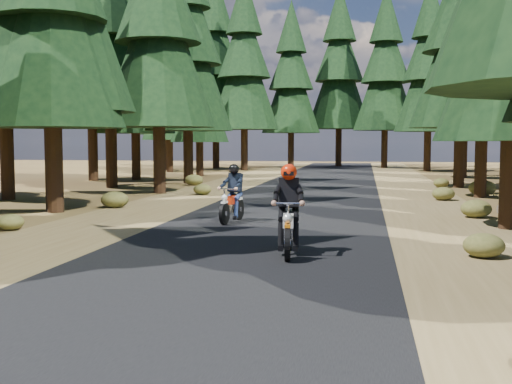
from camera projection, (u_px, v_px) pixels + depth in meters
ground at (244, 251)px, 13.07m from camera, size 120.00×120.00×0.00m
road at (277, 221)px, 17.98m from camera, size 6.00×100.00×0.01m
shoulder_l at (121, 218)px, 18.75m from camera, size 3.20×100.00×0.01m
shoulder_r at (447, 225)px, 17.21m from camera, size 3.20×100.00×0.01m
pine_forest at (319, 32)px, 33.14m from camera, size 34.59×55.08×16.32m
understory_shrubs at (331, 203)px, 20.62m from camera, size 14.51×30.21×0.66m
rider_lead at (288, 225)px, 12.56m from camera, size 0.79×2.05×1.78m
rider_follow at (232, 203)px, 17.70m from camera, size 0.80×1.86×1.61m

